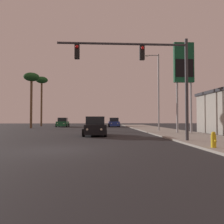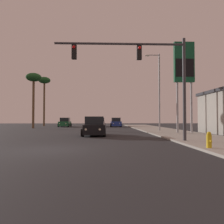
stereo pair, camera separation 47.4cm
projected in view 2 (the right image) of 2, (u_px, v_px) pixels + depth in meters
The scene contains 12 objects.
ground_plane at pixel (51, 150), 10.44m from camera, with size 120.00×120.00×0.00m, color #28282B.
sidewalk_right at pixel (178, 134), 20.74m from camera, with size 5.00×60.00×0.12m.
car_green at pixel (65, 123), 40.30m from camera, with size 2.04×4.33×1.68m.
car_silver at pixel (100, 123), 41.07m from camera, with size 2.04×4.32×1.68m.
car_black at pixel (94, 127), 19.44m from camera, with size 2.04×4.34×1.68m.
car_blue at pixel (116, 123), 40.71m from camera, with size 2.04×4.32×1.68m.
traffic_light_mast at pixel (146, 67), 13.78m from camera, with size 8.29×0.36×6.50m.
street_lamp at pixel (158, 88), 25.53m from camera, with size 1.74×0.24×9.00m.
gas_station_sign at pixel (184, 67), 21.67m from camera, with size 2.00×0.42×9.00m.
fire_hydrant at pixel (209, 140), 10.24m from camera, with size 0.24×0.34×0.76m.
palm_tree_far at pixel (44, 83), 44.35m from camera, with size 2.40×2.40×9.99m.
palm_tree_mid at pixel (34, 80), 34.36m from camera, with size 2.40×2.40×8.69m.
Camera 2 is at (2.58, -10.58, 1.49)m, focal length 35.00 mm.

